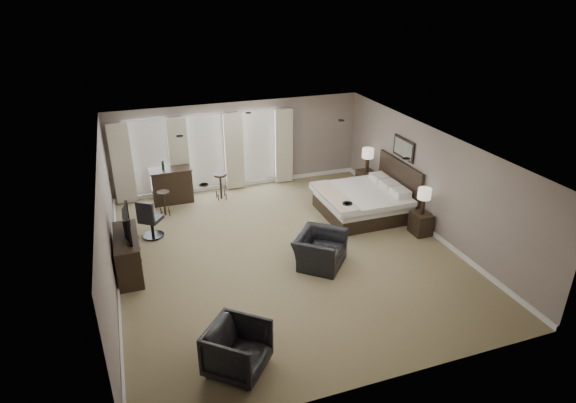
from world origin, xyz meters
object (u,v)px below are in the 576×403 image
object	(u,v)px
armchair_near	(320,245)
bar_stool_right	(221,186)
lamp_far	(367,160)
tv	(125,233)
bar_counter	(172,185)
nightstand_far	(366,181)
bed	(363,191)
lamp_near	(424,201)
armchair_far	(237,347)
dresser	(128,254)
nightstand_near	(421,223)
desk_chair	(151,218)
bar_stool_left	(164,203)

from	to	relation	value
armchair_near	bar_stool_right	xyz separation A→B (m)	(-1.32, 4.20, -0.10)
lamp_far	tv	bearing A→B (deg)	-161.30
lamp_far	bar_counter	size ratio (longest dim) A/B	0.62
nightstand_far	bar_counter	xyz separation A→B (m)	(-5.58, 1.08, 0.20)
bed	lamp_near	xyz separation A→B (m)	(0.89, -1.45, 0.19)
armchair_far	dresser	bearing A→B (deg)	63.36
tv	bed	bearing A→B (deg)	-81.58
tv	nightstand_near	bearing A→B (deg)	-94.61
dresser	bar_stool_right	size ratio (longest dim) A/B	2.00
desk_chair	nightstand_near	bearing A→B (deg)	-162.51
nightstand_far	desk_chair	world-z (taller)	desk_chair
lamp_far	armchair_near	xyz separation A→B (m)	(-2.92, -3.38, -0.47)
dresser	bar_stool_right	bearing A→B (deg)	49.70
armchair_near	nightstand_near	bearing A→B (deg)	-39.68
lamp_near	armchair_near	size ratio (longest dim) A/B	0.59
bar_counter	bar_stool_right	size ratio (longest dim) A/B	1.49
lamp_near	dresser	distance (m)	6.96
nightstand_near	armchair_far	world-z (taller)	armchair_far
nightstand_near	tv	xyz separation A→B (m)	(-6.92, 0.56, 0.68)
bed	tv	xyz separation A→B (m)	(-6.03, -0.89, 0.26)
armchair_near	desk_chair	distance (m)	4.23
lamp_far	desk_chair	size ratio (longest dim) A/B	0.70
nightstand_near	lamp_near	xyz separation A→B (m)	(0.00, 0.00, 0.61)
lamp_near	armchair_near	bearing A→B (deg)	-170.72
armchair_far	desk_chair	distance (m)	5.14
desk_chair	lamp_near	bearing A→B (deg)	-162.51
dresser	bar_stool_left	world-z (taller)	dresser
armchair_near	bar_counter	bearing A→B (deg)	71.87
tv	bar_stool_left	distance (m)	2.86
tv	bar_stool_left	bearing A→B (deg)	-21.55
desk_chair	armchair_near	bearing A→B (deg)	178.87
armchair_far	bar_counter	xyz separation A→B (m)	(-0.17, 6.99, 0.04)
nightstand_far	bar_stool_right	size ratio (longest dim) A/B	0.78
tv	armchair_near	size ratio (longest dim) A/B	0.92
lamp_near	bar_counter	distance (m)	6.86
tv	bar_stool_right	xyz separation A→B (m)	(2.68, 3.16, -0.58)
nightstand_far	bed	bearing A→B (deg)	-121.54
desk_chair	bed	bearing A→B (deg)	-150.82
armchair_far	bar_counter	world-z (taller)	bar_counter
nightstand_near	lamp_near	size ratio (longest dim) A/B	0.83
dresser	armchair_far	size ratio (longest dim) A/B	1.67
tv	lamp_far	bearing A→B (deg)	-71.30
bed	nightstand_near	distance (m)	1.75
bar_stool_left	desk_chair	bearing A→B (deg)	-110.71
dresser	nightstand_near	bearing A→B (deg)	-4.61
armchair_near	armchair_far	xyz separation A→B (m)	(-2.49, -2.53, -0.03)
armchair_near	desk_chair	bearing A→B (deg)	94.48
nightstand_near	bar_stool_left	size ratio (longest dim) A/B	0.80
bar_counter	bar_stool_left	bearing A→B (deg)	-111.01
bar_stool_right	nightstand_far	bearing A→B (deg)	-10.96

